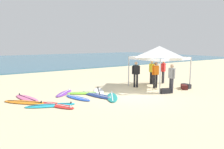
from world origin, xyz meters
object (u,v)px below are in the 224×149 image
Objects in this scene: person_grey at (172,76)px; gear_bag_by_pole at (165,91)px; surfboard_white at (99,92)px; surfboard_lime at (85,93)px; person_yellow at (152,70)px; surfboard_teal at (112,97)px; surfboard_red at (58,105)px; surfboard_cyan at (51,105)px; surfboard_orange at (25,102)px; surfboard_pink at (27,98)px; person_red at (163,70)px; surfboard_purple at (64,93)px; person_black at (136,73)px; person_orange at (155,73)px; gear_bag_on_sand at (184,87)px; gear_bag_near_tent at (186,86)px; canopy_tent at (159,52)px; surfboard_blue at (78,98)px; surfboard_navy at (97,95)px.

person_grey reaches higher than gear_bag_by_pole.
surfboard_white and surfboard_lime have the same top height.
person_grey and person_yellow have the same top height.
surfboard_teal is at bearing -66.89° from surfboard_lime.
surfboard_teal and surfboard_red have the same top height.
surfboard_orange is at bearing 125.09° from surfboard_cyan.
surfboard_white is 1.00× the size of surfboard_pink.
gear_bag_by_pole is at bearing -25.15° from surfboard_pink.
person_red reaches higher than surfboard_orange.
surfboard_purple and surfboard_red have the same top height.
person_black is at bearing -11.26° from surfboard_purple.
surfboard_white is at bearing 23.25° from surfboard_red.
gear_bag_by_pole is (3.89, -2.63, 0.10)m from surfboard_lime.
person_orange is 2.85× the size of gear_bag_on_sand.
person_black is at bearing 139.64° from gear_bag_near_tent.
surfboard_pink is 9.49m from person_red.
surfboard_purple is 0.99× the size of person_orange.
canopy_tent is 8.56m from surfboard_pink.
person_black reaches higher than surfboard_white.
surfboard_blue is 5.10m from gear_bag_by_pole.
canopy_tent reaches higher than surfboard_teal.
surfboard_purple is at bearing 126.40° from surfboard_teal.
surfboard_white is at bearing 19.01° from surfboard_cyan.
surfboard_pink is (-3.84, 2.38, -0.00)m from surfboard_teal.
person_grey is at bearing -129.45° from person_red.
person_orange is (7.68, -1.84, 0.95)m from surfboard_pink.
surfboard_white is at bearing 141.51° from gear_bag_by_pole.
surfboard_purple is at bearing 161.73° from person_orange.
person_yellow is (4.62, 1.66, 0.95)m from surfboard_teal.
surfboard_white and surfboard_navy have the same top height.
surfboard_lime is at bearing -11.89° from surfboard_pink.
person_black is (4.54, 0.53, 0.95)m from surfboard_blue.
surfboard_teal is 3.82m from person_grey.
gear_bag_near_tent is (1.61, -1.22, -0.85)m from person_orange.
surfboard_teal is at bearing -153.67° from person_black.
surfboard_purple is at bearing 155.27° from surfboard_white.
gear_bag_by_pole is 1.00× the size of gear_bag_on_sand.
person_black is at bearing 11.76° from surfboard_red.
surfboard_orange is at bearing 160.84° from person_grey.
surfboard_cyan is 1.38× the size of person_black.
canopy_tent is 1.74× the size of person_grey.
surfboard_orange is 8.08m from person_orange.
person_grey reaches higher than gear_bag_near_tent.
gear_bag_by_pole is (6.38, -1.30, 0.10)m from surfboard_cyan.
surfboard_navy and surfboard_lime have the same top height.
person_yellow is at bearing 54.87° from person_orange.
surfboard_orange is 3.75m from surfboard_navy.
surfboard_lime is at bearing 177.04° from person_red.
gear_bag_on_sand is at bearing -47.76° from person_orange.
gear_bag_near_tent reaches higher than surfboard_pink.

